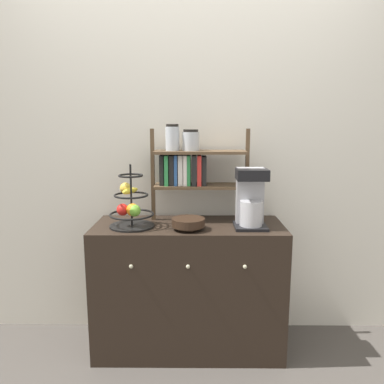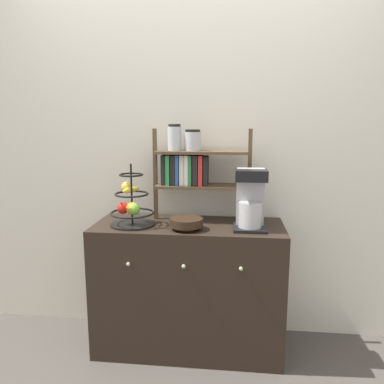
# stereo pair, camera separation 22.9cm
# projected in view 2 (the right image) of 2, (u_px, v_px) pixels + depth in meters

# --- Properties ---
(ground_plane) EXTENTS (12.00, 12.00, 0.00)m
(ground_plane) POSITION_uv_depth(u_px,v_px,m) (184.00, 368.00, 2.25)
(ground_plane) COLOR #47423D
(wall_back) EXTENTS (7.00, 0.05, 2.60)m
(wall_back) POSITION_uv_depth(u_px,v_px,m) (193.00, 146.00, 2.52)
(wall_back) COLOR silver
(wall_back) RESTS_ON ground_plane
(sideboard) EXTENTS (1.18, 0.49, 0.83)m
(sideboard) POSITION_uv_depth(u_px,v_px,m) (189.00, 287.00, 2.40)
(sideboard) COLOR black
(sideboard) RESTS_ON ground_plane
(coffee_maker) EXTENTS (0.19, 0.20, 0.36)m
(coffee_maker) POSITION_uv_depth(u_px,v_px,m) (250.00, 200.00, 2.21)
(coffee_maker) COLOR black
(coffee_maker) RESTS_ON sideboard
(fruit_stand) EXTENTS (0.27, 0.27, 0.38)m
(fruit_stand) POSITION_uv_depth(u_px,v_px,m) (131.00, 206.00, 2.29)
(fruit_stand) COLOR black
(fruit_stand) RESTS_ON sideboard
(wooden_bowl) EXTENTS (0.20, 0.20, 0.07)m
(wooden_bowl) POSITION_uv_depth(u_px,v_px,m) (187.00, 223.00, 2.21)
(wooden_bowl) COLOR black
(wooden_bowl) RESTS_ON sideboard
(shelf_hutch) EXTENTS (0.63, 0.20, 0.62)m
(shelf_hutch) POSITION_uv_depth(u_px,v_px,m) (191.00, 164.00, 2.38)
(shelf_hutch) COLOR brown
(shelf_hutch) RESTS_ON sideboard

